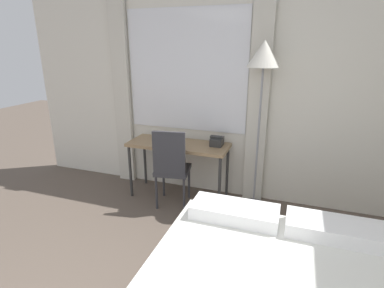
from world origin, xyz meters
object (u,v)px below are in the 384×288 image
(standing_lamp, at_px, (263,67))
(telephone, at_px, (217,141))
(desk, at_px, (178,148))
(book, at_px, (166,142))
(desk_chair, at_px, (171,165))

(standing_lamp, relative_size, telephone, 10.82)
(desk, relative_size, book, 5.73)
(desk_chair, xyz_separation_m, telephone, (0.46, 0.36, 0.24))
(standing_lamp, distance_m, book, 1.47)
(desk, relative_size, desk_chair, 1.28)
(desk_chair, bearing_deg, book, 116.89)
(desk, distance_m, telephone, 0.50)
(telephone, distance_m, book, 0.65)
(desk, bearing_deg, book, -162.51)
(desk_chair, height_order, book, desk_chair)
(desk, bearing_deg, standing_lamp, 2.70)
(standing_lamp, xyz_separation_m, telephone, (-0.50, 0.03, -0.90))
(desk, xyz_separation_m, desk_chair, (0.02, -0.28, -0.12))
(desk, height_order, book, book)
(standing_lamp, distance_m, telephone, 1.03)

